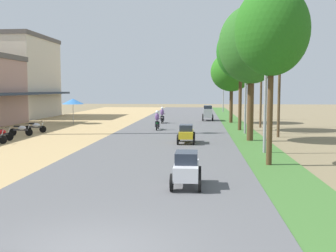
{
  "coord_description": "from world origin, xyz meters",
  "views": [
    {
      "loc": [
        2.33,
        -7.84,
        3.47
      ],
      "look_at": [
        0.46,
        15.05,
        1.39
      ],
      "focal_mm": 42.9,
      "sensor_mm": 36.0,
      "label": 1
    }
  ],
  "objects_px": {
    "car_hatchback_white": "(186,168)",
    "motorbike_ahead_third": "(162,116)",
    "streetlamp_farthest": "(223,83)",
    "utility_pole_far": "(279,77)",
    "median_tree_fourth": "(232,72)",
    "motorbike_ahead_second": "(157,121)",
    "utility_pole_near": "(261,73)",
    "streetlamp_near": "(266,71)",
    "streetlamp_mid": "(246,81)",
    "parked_motorbike_sixth": "(36,126)",
    "median_tree_second": "(252,45)",
    "car_sedan_yellow": "(186,133)",
    "streetlamp_far": "(231,78)",
    "car_van_silver": "(208,112)",
    "parked_motorbike_fourth": "(1,133)",
    "vendor_umbrella": "(73,101)",
    "parked_motorbike_fifth": "(21,129)",
    "median_tree_third": "(241,52)",
    "median_tree_nearest": "(272,31)"
  },
  "relations": [
    {
      "from": "vendor_umbrella",
      "to": "median_tree_third",
      "type": "height_order",
      "value": "median_tree_third"
    },
    {
      "from": "vendor_umbrella",
      "to": "car_sedan_yellow",
      "type": "relative_size",
      "value": 1.12
    },
    {
      "from": "utility_pole_near",
      "to": "motorbike_ahead_third",
      "type": "relative_size",
      "value": 5.39
    },
    {
      "from": "parked_motorbike_fifth",
      "to": "streetlamp_near",
      "type": "bearing_deg",
      "value": -21.43
    },
    {
      "from": "median_tree_third",
      "to": "motorbike_ahead_second",
      "type": "xyz_separation_m",
      "value": [
        -6.98,
        -0.64,
        -5.79
      ]
    },
    {
      "from": "utility_pole_far",
      "to": "car_sedan_yellow",
      "type": "distance_m",
      "value": 8.75
    },
    {
      "from": "median_tree_third",
      "to": "motorbike_ahead_third",
      "type": "height_order",
      "value": "median_tree_third"
    },
    {
      "from": "median_tree_third",
      "to": "utility_pole_near",
      "type": "bearing_deg",
      "value": 55.26
    },
    {
      "from": "parked_motorbike_sixth",
      "to": "vendor_umbrella",
      "type": "xyz_separation_m",
      "value": [
        0.3,
        8.62,
        1.75
      ]
    },
    {
      "from": "streetlamp_far",
      "to": "car_hatchback_white",
      "type": "height_order",
      "value": "streetlamp_far"
    },
    {
      "from": "median_tree_nearest",
      "to": "car_van_silver",
      "type": "distance_m",
      "value": 26.65
    },
    {
      "from": "parked_motorbike_sixth",
      "to": "median_tree_third",
      "type": "xyz_separation_m",
      "value": [
        16.45,
        3.43,
        6.1
      ]
    },
    {
      "from": "median_tree_nearest",
      "to": "motorbike_ahead_second",
      "type": "height_order",
      "value": "median_tree_nearest"
    },
    {
      "from": "parked_motorbike_sixth",
      "to": "median_tree_fourth",
      "type": "height_order",
      "value": "median_tree_fourth"
    },
    {
      "from": "streetlamp_near",
      "to": "median_tree_second",
      "type": "bearing_deg",
      "value": 91.54
    },
    {
      "from": "utility_pole_far",
      "to": "parked_motorbike_sixth",
      "type": "bearing_deg",
      "value": 176.9
    },
    {
      "from": "median_tree_fourth",
      "to": "streetlamp_mid",
      "type": "distance_m",
      "value": 10.48
    },
    {
      "from": "parked_motorbike_fifth",
      "to": "car_van_silver",
      "type": "xyz_separation_m",
      "value": [
        14.03,
        15.92,
        0.47
      ]
    },
    {
      "from": "car_sedan_yellow",
      "to": "streetlamp_far",
      "type": "bearing_deg",
      "value": 78.56
    },
    {
      "from": "parked_motorbike_fourth",
      "to": "vendor_umbrella",
      "type": "relative_size",
      "value": 0.71
    },
    {
      "from": "streetlamp_farthest",
      "to": "utility_pole_near",
      "type": "xyz_separation_m",
      "value": [
        2.04,
        -25.27,
        0.48
      ]
    },
    {
      "from": "vendor_umbrella",
      "to": "median_tree_fourth",
      "type": "distance_m",
      "value": 16.47
    },
    {
      "from": "car_hatchback_white",
      "to": "motorbike_ahead_third",
      "type": "distance_m",
      "value": 27.01
    },
    {
      "from": "utility_pole_near",
      "to": "utility_pole_far",
      "type": "distance_m",
      "value": 7.65
    },
    {
      "from": "median_tree_fourth",
      "to": "streetlamp_mid",
      "type": "relative_size",
      "value": 1.04
    },
    {
      "from": "vendor_umbrella",
      "to": "streetlamp_near",
      "type": "height_order",
      "value": "streetlamp_near"
    },
    {
      "from": "median_tree_fourth",
      "to": "car_van_silver",
      "type": "bearing_deg",
      "value": 134.56
    },
    {
      "from": "streetlamp_farthest",
      "to": "motorbike_ahead_third",
      "type": "xyz_separation_m",
      "value": [
        -7.37,
        -22.1,
        -3.71
      ]
    },
    {
      "from": "streetlamp_farthest",
      "to": "utility_pole_far",
      "type": "xyz_separation_m",
      "value": [
        2.22,
        -32.89,
        -0.16
      ]
    },
    {
      "from": "utility_pole_near",
      "to": "motorbike_ahead_second",
      "type": "height_order",
      "value": "utility_pole_near"
    },
    {
      "from": "streetlamp_mid",
      "to": "utility_pole_near",
      "type": "distance_m",
      "value": 6.25
    },
    {
      "from": "utility_pole_near",
      "to": "streetlamp_mid",
      "type": "bearing_deg",
      "value": -109.27
    },
    {
      "from": "streetlamp_near",
      "to": "streetlamp_mid",
      "type": "bearing_deg",
      "value": 90.0
    },
    {
      "from": "streetlamp_mid",
      "to": "motorbike_ahead_second",
      "type": "relative_size",
      "value": 3.91
    },
    {
      "from": "streetlamp_farthest",
      "to": "utility_pole_near",
      "type": "bearing_deg",
      "value": -85.38
    },
    {
      "from": "vendor_umbrella",
      "to": "median_tree_nearest",
      "type": "bearing_deg",
      "value": -52.88
    },
    {
      "from": "utility_pole_far",
      "to": "car_van_silver",
      "type": "bearing_deg",
      "value": 108.59
    },
    {
      "from": "median_tree_fourth",
      "to": "streetlamp_farthest",
      "type": "height_order",
      "value": "streetlamp_farthest"
    },
    {
      "from": "vendor_umbrella",
      "to": "streetlamp_mid",
      "type": "height_order",
      "value": "streetlamp_mid"
    },
    {
      "from": "median_tree_second",
      "to": "car_van_silver",
      "type": "distance_m",
      "value": 18.21
    },
    {
      "from": "car_hatchback_white",
      "to": "car_van_silver",
      "type": "xyz_separation_m",
      "value": [
        1.26,
        30.6,
        0.28
      ]
    },
    {
      "from": "median_tree_third",
      "to": "parked_motorbike_fifth",
      "type": "bearing_deg",
      "value": -160.8
    },
    {
      "from": "streetlamp_near",
      "to": "motorbike_ahead_third",
      "type": "distance_m",
      "value": 20.39
    },
    {
      "from": "utility_pole_far",
      "to": "median_tree_fourth",
      "type": "bearing_deg",
      "value": 101.76
    },
    {
      "from": "motorbike_ahead_second",
      "to": "motorbike_ahead_third",
      "type": "height_order",
      "value": "same"
    },
    {
      "from": "car_sedan_yellow",
      "to": "streetlamp_mid",
      "type": "bearing_deg",
      "value": 54.88
    },
    {
      "from": "median_tree_third",
      "to": "utility_pole_far",
      "type": "bearing_deg",
      "value": -61.94
    },
    {
      "from": "streetlamp_far",
      "to": "utility_pole_far",
      "type": "height_order",
      "value": "utility_pole_far"
    },
    {
      "from": "motorbike_ahead_second",
      "to": "streetlamp_mid",
      "type": "bearing_deg",
      "value": -15.88
    },
    {
      "from": "median_tree_second",
      "to": "motorbike_ahead_second",
      "type": "distance_m",
      "value": 11.0
    }
  ]
}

